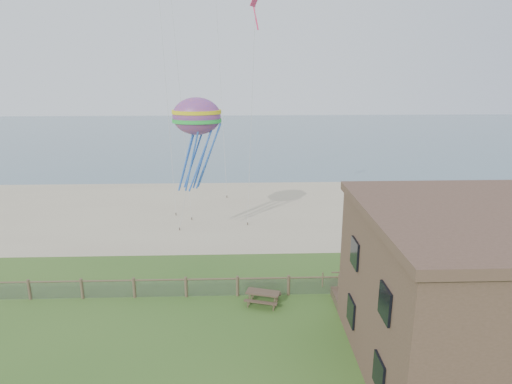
% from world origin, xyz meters
% --- Properties ---
extents(ground, '(160.00, 160.00, 0.00)m').
position_xyz_m(ground, '(0.00, 0.00, 0.00)').
color(ground, '#345A1F').
rests_on(ground, ground).
extents(sand_beach, '(72.00, 20.00, 0.02)m').
position_xyz_m(sand_beach, '(0.00, 22.00, 0.00)').
color(sand_beach, tan).
rests_on(sand_beach, ground).
extents(ocean, '(160.00, 68.00, 0.02)m').
position_xyz_m(ocean, '(0.00, 66.00, 0.00)').
color(ocean, slate).
rests_on(ocean, ground).
extents(chainlink_fence, '(36.20, 0.20, 1.25)m').
position_xyz_m(chainlink_fence, '(0.00, 6.00, 0.55)').
color(chainlink_fence, brown).
rests_on(chainlink_fence, ground).
extents(motel_deck, '(15.00, 2.00, 0.50)m').
position_xyz_m(motel_deck, '(13.00, 5.00, 0.25)').
color(motel_deck, brown).
rests_on(motel_deck, ground).
extents(picnic_table, '(2.21, 1.90, 0.79)m').
position_xyz_m(picnic_table, '(1.44, 5.00, 0.40)').
color(picnic_table, brown).
rests_on(picnic_table, ground).
extents(octopus_kite, '(4.10, 3.49, 7.14)m').
position_xyz_m(octopus_kite, '(-2.78, 14.02, 7.77)').
color(octopus_kite, '#D56021').
extents(kite_red, '(1.83, 1.58, 2.24)m').
position_xyz_m(kite_red, '(1.33, 14.04, 16.72)').
color(kite_red, '#EA2956').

